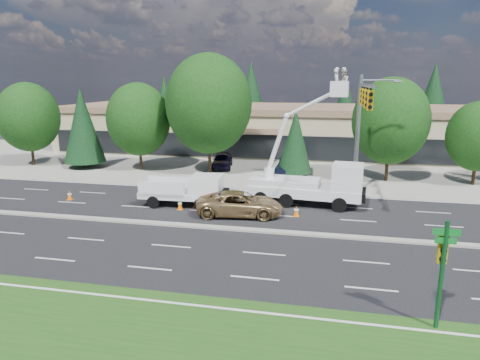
% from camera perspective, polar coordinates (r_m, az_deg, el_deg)
% --- Properties ---
extents(ground, '(140.00, 140.00, 0.00)m').
position_cam_1_polar(ground, '(26.08, -6.67, -6.19)').
color(ground, black).
rests_on(ground, ground).
extents(concrete_apron, '(140.00, 22.00, 0.01)m').
position_cam_1_polar(concrete_apron, '(44.85, 1.39, 2.12)').
color(concrete_apron, gray).
rests_on(concrete_apron, ground).
extents(road_median, '(120.00, 0.55, 0.12)m').
position_cam_1_polar(road_median, '(26.06, -6.68, -6.06)').
color(road_median, gray).
rests_on(road_median, ground).
extents(strip_mall, '(50.40, 15.40, 5.50)m').
position_cam_1_polar(strip_mall, '(54.17, 3.34, 7.04)').
color(strip_mall, tan).
rests_on(strip_mall, ground).
extents(tree_front_a, '(6.09, 6.09, 8.44)m').
position_cam_1_polar(tree_front_a, '(48.76, -26.37, 7.52)').
color(tree_front_a, '#332114').
rests_on(tree_front_a, ground).
extents(tree_front_b, '(4.03, 4.03, 7.95)m').
position_cam_1_polar(tree_front_b, '(45.38, -20.26, 6.88)').
color(tree_front_b, '#332114').
rests_on(tree_front_b, ground).
extents(tree_front_c, '(6.07, 6.07, 8.43)m').
position_cam_1_polar(tree_front_c, '(42.46, -13.37, 7.86)').
color(tree_front_c, '#332114').
rests_on(tree_front_c, ground).
extents(tree_front_d, '(7.97, 7.97, 11.05)m').
position_cam_1_polar(tree_front_d, '(39.89, -4.20, 10.08)').
color(tree_front_d, '#332114').
rests_on(tree_front_d, ground).
extents(tree_front_e, '(3.12, 3.12, 6.14)m').
position_cam_1_polar(tree_front_e, '(38.78, 7.37, 5.20)').
color(tree_front_e, '#332114').
rests_on(tree_front_e, ground).
extents(tree_front_f, '(6.43, 6.43, 8.92)m').
position_cam_1_polar(tree_front_f, '(38.77, 19.42, 7.43)').
color(tree_front_f, '#332114').
rests_on(tree_front_f, ground).
extents(tree_front_g, '(5.05, 5.05, 7.01)m').
position_cam_1_polar(tree_front_g, '(40.40, 29.21, 5.11)').
color(tree_front_g, '#332114').
rests_on(tree_front_g, ground).
extents(tree_back_a, '(4.70, 4.70, 9.27)m').
position_cam_1_polar(tree_back_a, '(70.36, -9.99, 10.03)').
color(tree_back_a, '#332114').
rests_on(tree_back_a, ground).
extents(tree_back_b, '(5.75, 5.75, 11.33)m').
position_cam_1_polar(tree_back_b, '(66.43, 1.48, 11.00)').
color(tree_back_b, '#332114').
rests_on(tree_back_b, ground).
extents(tree_back_c, '(4.72, 4.72, 9.30)m').
position_cam_1_polar(tree_back_c, '(65.43, 13.80, 9.64)').
color(tree_back_c, '#332114').
rests_on(tree_back_c, ground).
extents(tree_back_d, '(5.59, 5.59, 11.01)m').
position_cam_1_polar(tree_back_d, '(66.84, 24.32, 9.73)').
color(tree_back_d, '#332114').
rests_on(tree_back_d, ground).
extents(signal_mast, '(2.76, 10.16, 9.00)m').
position_cam_1_polar(signal_mast, '(30.52, 15.83, 7.89)').
color(signal_mast, gray).
rests_on(signal_mast, ground).
extents(street_sign_pole, '(0.90, 0.44, 4.00)m').
position_cam_1_polar(street_sign_pole, '(16.62, 25.35, -9.94)').
color(street_sign_pole, '#0D3C1D').
rests_on(street_sign_pole, ground).
extents(utility_pickup, '(5.80, 2.44, 2.20)m').
position_cam_1_polar(utility_pickup, '(30.12, -7.04, -1.74)').
color(utility_pickup, white).
rests_on(utility_pickup, ground).
extents(bucket_truck, '(8.18, 3.17, 9.41)m').
position_cam_1_polar(bucket_truck, '(30.17, 9.88, 0.38)').
color(bucket_truck, white).
rests_on(bucket_truck, ground).
extents(traffic_cone_a, '(0.40, 0.40, 0.70)m').
position_cam_1_polar(traffic_cone_a, '(33.90, -21.77, -1.90)').
color(traffic_cone_a, orange).
rests_on(traffic_cone_a, ground).
extents(traffic_cone_b, '(0.40, 0.40, 0.70)m').
position_cam_1_polar(traffic_cone_b, '(29.43, -8.01, -3.27)').
color(traffic_cone_b, orange).
rests_on(traffic_cone_b, ground).
extents(traffic_cone_c, '(0.40, 0.40, 0.70)m').
position_cam_1_polar(traffic_cone_c, '(29.79, -5.88, -3.00)').
color(traffic_cone_c, orange).
rests_on(traffic_cone_c, ground).
extents(traffic_cone_d, '(0.40, 0.40, 0.70)m').
position_cam_1_polar(traffic_cone_d, '(27.97, 7.52, -4.13)').
color(traffic_cone_d, orange).
rests_on(traffic_cone_d, ground).
extents(minivan, '(5.85, 3.23, 1.55)m').
position_cam_1_polar(minivan, '(27.79, -0.00, -3.19)').
color(minivan, '#997A4A').
rests_on(minivan, ground).
extents(parked_car_west, '(2.58, 4.87, 1.58)m').
position_cam_1_polar(parked_car_west, '(42.81, -2.38, 2.65)').
color(parked_car_west, black).
rests_on(parked_car_west, ground).
extents(parked_car_east, '(2.31, 4.94, 1.57)m').
position_cam_1_polar(parked_car_east, '(40.22, 6.61, 1.88)').
color(parked_car_east, black).
rests_on(parked_car_east, ground).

